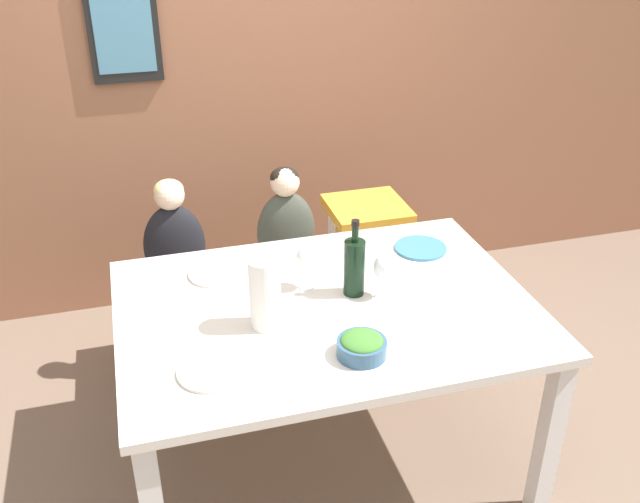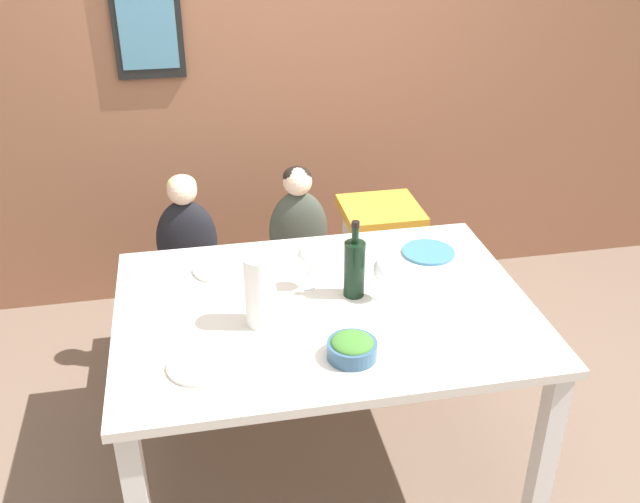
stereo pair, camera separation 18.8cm
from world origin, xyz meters
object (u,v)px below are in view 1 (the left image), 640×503
person_child_left (174,236)px  dinner_plate_front_left (211,371)px  chair_far_center (287,282)px  wine_bottle (354,266)px  dinner_plate_back_right (421,248)px  wine_glass_near (384,268)px  chair_far_left (181,297)px  chair_right_highchair (366,235)px  person_child_center (286,222)px  salad_bowl_large (362,346)px  dinner_plate_back_left (216,273)px  wine_glass_far (306,259)px  paper_towel_roll (265,293)px

person_child_left → dinner_plate_front_left: bearing=-89.0°
chair_far_center → wine_bottle: bearing=-82.9°
chair_far_center → dinner_plate_back_right: bearing=-45.2°
wine_glass_near → chair_far_left: bearing=132.1°
chair_right_highchair → person_child_center: bearing=179.9°
chair_far_center → dinner_plate_back_right: (0.47, -0.47, 0.36)m
dinner_plate_back_right → wine_bottle: bearing=-146.4°
chair_far_left → chair_far_center: size_ratio=1.00×
salad_bowl_large → dinner_plate_back_left: bearing=120.3°
chair_far_center → chair_right_highchair: bearing=-0.0°
wine_glass_far → dinner_plate_back_left: wine_glass_far is taller
person_child_left → dinner_plate_back_left: 0.47m
chair_far_center → salad_bowl_large: salad_bowl_large is taller
person_child_center → salad_bowl_large: person_child_center is taller
chair_far_center → paper_towel_roll: size_ratio=1.78×
wine_bottle → wine_glass_far: size_ratio=1.75×
chair_far_center → wine_glass_near: (0.19, -0.77, 0.48)m
wine_glass_far → dinner_plate_back_left: size_ratio=0.80×
person_child_center → dinner_plate_front_left: size_ratio=2.37×
chair_far_left → person_child_left: person_child_left is taller
wine_glass_far → salad_bowl_large: 0.47m
person_child_left → dinner_plate_front_left: (0.02, -1.06, 0.04)m
person_child_left → person_child_center: bearing=0.0°
salad_bowl_large → person_child_left: bearing=114.8°
salad_bowl_large → dinner_plate_back_left: salad_bowl_large is taller
salad_bowl_large → dinner_plate_back_left: size_ratio=0.76×
person_child_left → dinner_plate_back_right: size_ratio=2.37×
chair_far_left → person_child_center: size_ratio=0.91×
dinner_plate_back_right → person_child_left: bearing=154.3°
paper_towel_roll → person_child_center: bearing=72.1°
chair_right_highchair → dinner_plate_back_left: (-0.78, -0.45, 0.16)m
wine_glass_near → dinner_plate_back_right: (0.28, 0.30, -0.12)m
wine_glass_near → salad_bowl_large: bearing=-120.8°
chair_right_highchair → wine_bottle: 0.83m
wine_bottle → dinner_plate_back_right: size_ratio=1.40×
dinner_plate_front_left → chair_right_highchair: bearing=49.8°
dinner_plate_front_left → dinner_plate_back_left: (0.11, 0.61, 0.00)m
dinner_plate_back_left → wine_bottle: bearing=-30.2°
chair_far_center → wine_glass_near: 0.93m
salad_bowl_large → chair_far_center: bearing=89.7°
person_child_center → wine_glass_far: person_child_center is taller
chair_far_left → wine_bottle: size_ratio=1.54×
paper_towel_roll → salad_bowl_large: 0.38m
wine_glass_near → dinner_plate_front_left: (-0.68, -0.28, -0.12)m
paper_towel_roll → dinner_plate_front_left: bearing=-136.5°
chair_far_left → chair_far_center: bearing=0.0°
chair_right_highchair → dinner_plate_back_right: bearing=-81.3°
chair_far_center → wine_bottle: 0.87m
person_child_left → person_child_center: (0.51, 0.00, 0.00)m
chair_far_center → person_child_left: 0.61m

